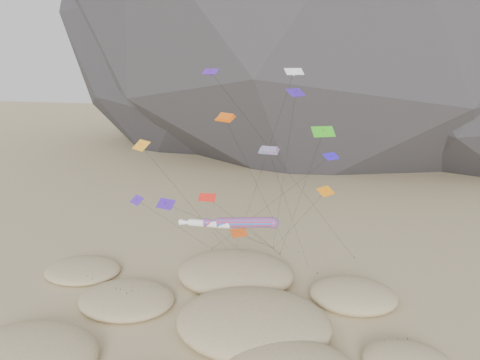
# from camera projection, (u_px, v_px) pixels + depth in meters

# --- Properties ---
(ground) EXTENTS (500.00, 500.00, 0.00)m
(ground) POSITION_uv_depth(u_px,v_px,m) (215.00, 344.00, 49.70)
(ground) COLOR #CCB789
(ground) RESTS_ON ground
(dunes) EXTENTS (52.42, 38.12, 4.12)m
(dunes) POSITION_uv_depth(u_px,v_px,m) (213.00, 317.00, 53.49)
(dunes) COLOR #CCB789
(dunes) RESTS_ON ground
(dune_grass) EXTENTS (44.19, 28.77, 1.50)m
(dune_grass) POSITION_uv_depth(u_px,v_px,m) (217.00, 322.00, 52.20)
(dune_grass) COLOR black
(dune_grass) RESTS_ON ground
(kite_stakes) EXTENTS (22.16, 7.67, 0.30)m
(kite_stakes) POSITION_uv_depth(u_px,v_px,m) (274.00, 256.00, 71.53)
(kite_stakes) COLOR #3F2D1E
(kite_stakes) RESTS_ON ground
(rainbow_tube_kite) EXTENTS (8.80, 15.77, 12.41)m
(rainbow_tube_kite) POSITION_uv_depth(u_px,v_px,m) (242.00, 223.00, 52.81)
(rainbow_tube_kite) COLOR red
(rainbow_tube_kite) RESTS_ON ground
(white_tube_kite) EXTENTS (6.65, 15.64, 11.53)m
(white_tube_kite) POSITION_uv_depth(u_px,v_px,m) (206.00, 224.00, 54.17)
(white_tube_kite) COLOR white
(white_tube_kite) RESTS_ON ground
(orange_parafoil) EXTENTS (7.67, 15.71, 22.99)m
(orange_parafoil) POSITION_uv_depth(u_px,v_px,m) (226.00, 119.00, 57.08)
(orange_parafoil) COLOR #E7590C
(orange_parafoil) RESTS_ON ground
(multi_parafoil) EXTENTS (4.89, 13.92, 19.89)m
(multi_parafoil) POSITION_uv_depth(u_px,v_px,m) (270.00, 152.00, 52.50)
(multi_parafoil) COLOR red
(multi_parafoil) RESTS_ON ground
(delta_kites) EXTENTS (28.58, 20.96, 28.30)m
(delta_kites) POSITION_uv_depth(u_px,v_px,m) (237.00, 160.00, 55.83)
(delta_kites) COLOR red
(delta_kites) RESTS_ON ground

